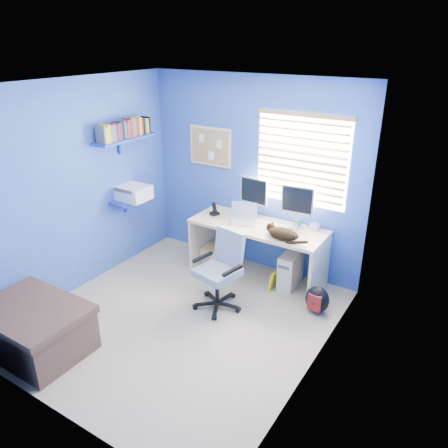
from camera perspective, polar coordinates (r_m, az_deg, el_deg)
The scene contains 23 objects.
floor at distance 5.00m, azimuth -5.55°, elevation -12.22°, with size 3.00×3.20×0.00m, color tan.
ceiling at distance 4.09m, azimuth -6.96°, elevation 17.57°, with size 3.00×3.20×0.00m, color white.
wall_back at distance 5.66m, azimuth 3.86°, elevation 6.35°, with size 3.00×0.01×2.50m, color #3266B3.
wall_front at distance 3.42m, azimuth -22.95°, elevation -7.53°, with size 3.00×0.01×2.50m, color #3266B3.
wall_left at distance 5.41m, azimuth -18.86°, elevation 4.30°, with size 0.01×3.20×2.50m, color #3266B3.
wall_right at distance 3.73m, azimuth 12.36°, elevation -3.50°, with size 0.01×3.20×2.50m, color #3266B3.
desk at distance 5.59m, azimuth 4.33°, elevation -3.63°, with size 1.71×0.65×0.74m, color #D3BF85.
laptop at distance 5.45m, azimuth 2.44°, elevation 1.24°, with size 0.33×0.26×0.22m, color silver.
monitor_left at distance 5.56m, azimuth 3.98°, elevation 3.41°, with size 0.40×0.12×0.54m, color silver.
monitor_right at distance 5.32m, azimuth 9.60°, elevation 2.19°, with size 0.40×0.12×0.54m, color silver.
phone at distance 5.70m, azimuth -1.26°, elevation 1.99°, with size 0.09×0.11×0.17m, color black.
mug at distance 5.43m, azimuth 9.61°, elevation 0.12°, with size 0.10×0.09×0.10m, color #2D774C.
cd_spindle at distance 5.40m, azimuth 11.74°, elevation -0.35°, with size 0.13×0.13×0.07m, color silver.
cat at distance 5.07m, azimuth 7.74°, elevation -1.27°, with size 0.38×0.20×0.14m, color black.
tower_pc at distance 5.53m, azimuth 8.70°, elevation -5.88°, with size 0.19×0.44×0.45m, color beige.
drawer_boxes at distance 5.99m, azimuth -1.04°, elevation -4.17°, with size 0.35×0.28×0.27m, color tan.
yellow_book at distance 5.47m, azimuth 6.42°, elevation -7.35°, with size 0.03×0.17×0.24m, color yellow.
backpack at distance 5.11m, azimuth 12.08°, elevation -9.61°, with size 0.28×0.21×0.33m, color black.
bed_corner at distance 4.81m, azimuth -23.48°, elevation -12.41°, with size 1.02×0.73×0.49m, color #4F372A.
office_chair at distance 5.03m, azimuth -0.52°, elevation -7.30°, with size 0.61×0.61×0.91m.
window_blinds at distance 5.29m, azimuth 10.04°, elevation 8.20°, with size 1.15×0.05×1.10m.
corkboard at distance 5.89m, azimuth -1.80°, elevation 10.09°, with size 0.64×0.02×0.52m.
wall_shelves at distance 5.73m, azimuth -12.41°, elevation 7.98°, with size 0.42×0.90×1.05m.
Camera 1 is at (2.55, -3.18, 2.90)m, focal length 35.00 mm.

